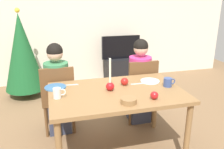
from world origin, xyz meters
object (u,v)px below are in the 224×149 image
at_px(christmas_tree, 22,52).
at_px(mug_left, 58,93).
at_px(chair_left, 58,95).
at_px(plate_right, 150,81).
at_px(chair_right, 140,87).
at_px(apple_by_left_plate, 154,95).
at_px(plate_left, 55,87).
at_px(mug_right, 168,82).
at_px(tv, 121,47).
at_px(person_left_child, 58,90).
at_px(tv_stand, 121,69).
at_px(apple_near_candle, 125,81).
at_px(person_right_child, 139,82).
at_px(candle_centerpiece, 110,84).
at_px(bowl_walnuts, 129,101).

bearing_deg(christmas_tree, mug_left, -76.05).
bearing_deg(chair_left, plate_right, -22.15).
height_order(chair_right, apple_by_left_plate, chair_right).
relative_size(plate_left, mug_right, 1.70).
bearing_deg(tv, person_left_child, -128.91).
height_order(tv, plate_left, tv).
xyz_separation_m(tv_stand, apple_near_candle, (-0.62, -2.15, 0.55)).
height_order(tv, mug_left, tv).
height_order(tv_stand, apple_by_left_plate, apple_by_left_plate).
bearing_deg(plate_left, person_right_child, 18.19).
distance_m(mug_left, mug_right, 1.19).
distance_m(person_right_child, apple_near_candle, 0.66).
xyz_separation_m(tv_stand, plate_left, (-1.37, -2.03, 0.52)).
distance_m(tv_stand, apple_near_candle, 2.30).
bearing_deg(christmas_tree, candle_centerpiece, -61.70).
bearing_deg(tv_stand, chair_left, -128.38).
distance_m(person_left_child, tv_stand, 2.16).
bearing_deg(tv_stand, person_left_child, -128.92).
bearing_deg(mug_right, person_left_child, 150.92).
distance_m(chair_right, bowl_walnuts, 1.07).
distance_m(chair_left, plate_left, 0.42).
bearing_deg(chair_left, candle_centerpiece, -47.19).
distance_m(chair_left, mug_left, 0.69).
bearing_deg(christmas_tree, mug_right, -49.58).
xyz_separation_m(mug_left, apple_near_candle, (0.74, 0.17, -0.01)).
relative_size(candle_centerpiece, plate_left, 1.51).
bearing_deg(mug_right, apple_by_left_plate, -136.53).
bearing_deg(candle_centerpiece, tv_stand, 70.25).
bearing_deg(plate_left, bowl_walnuts, -41.77).
height_order(chair_left, mug_right, chair_left).
height_order(chair_right, person_left_child, person_left_child).
bearing_deg(apple_near_candle, plate_left, 171.06).
distance_m(person_right_child, mug_left, 1.32).
height_order(chair_left, bowl_walnuts, chair_left).
bearing_deg(apple_near_candle, mug_left, -167.21).
bearing_deg(bowl_walnuts, candle_centerpiece, 104.38).
relative_size(chair_right, plate_right, 4.08).
bearing_deg(chair_right, tv, 81.98).
bearing_deg(mug_left, apple_near_candle, 12.79).
bearing_deg(candle_centerpiece, mug_right, -4.45).
height_order(plate_right, apple_near_candle, apple_near_candle).
xyz_separation_m(chair_right, bowl_walnuts, (-0.48, -0.92, 0.26)).
distance_m(tv_stand, plate_left, 2.50).
relative_size(chair_right, plate_left, 3.87).
distance_m(christmas_tree, candle_centerpiece, 2.19).
bearing_deg(plate_right, chair_left, 157.85).
bearing_deg(candle_centerpiece, person_left_child, 131.24).
xyz_separation_m(candle_centerpiece, mug_left, (-0.54, -0.06, -0.02)).
height_order(plate_left, plate_right, same).
bearing_deg(apple_near_candle, mug_right, -19.89).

